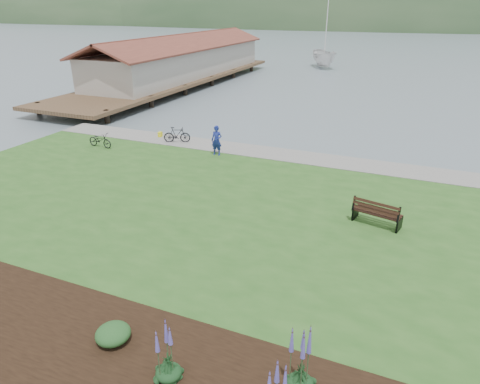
% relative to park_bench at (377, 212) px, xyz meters
% --- Properties ---
extents(ground, '(600.00, 600.00, 0.00)m').
position_rel_park_bench_xyz_m(ground, '(-4.60, -0.10, -0.96)').
color(ground, slate).
rests_on(ground, ground).
extents(lawn, '(34.00, 20.00, 0.40)m').
position_rel_park_bench_xyz_m(lawn, '(-4.60, -2.10, -0.76)').
color(lawn, '#2B5B20').
rests_on(lawn, ground).
extents(shoreline_path, '(34.00, 2.20, 0.03)m').
position_rel_park_bench_xyz_m(shoreline_path, '(-4.60, 6.80, -0.55)').
color(shoreline_path, gray).
rests_on(shoreline_path, lawn).
extents(far_hillside, '(580.00, 80.00, 38.00)m').
position_rel_park_bench_xyz_m(far_hillside, '(15.40, 169.90, -0.96)').
color(far_hillside, '#2E4C2B').
rests_on(far_hillside, ground).
extents(pier_pavilion, '(8.00, 36.00, 5.40)m').
position_rel_park_bench_xyz_m(pier_pavilion, '(-24.60, 27.42, 1.68)').
color(pier_pavilion, '#4C3826').
rests_on(pier_pavilion, ground).
extents(park_bench, '(1.94, 1.13, 1.13)m').
position_rel_park_bench_xyz_m(park_bench, '(0.00, 0.00, 0.00)').
color(park_bench, black).
rests_on(park_bench, lawn).
extents(person, '(0.76, 0.54, 2.01)m').
position_rel_park_bench_xyz_m(person, '(-9.50, 5.31, 0.44)').
color(person, navy).
rests_on(person, lawn).
extents(bicycle_a, '(0.72, 1.75, 0.89)m').
position_rel_park_bench_xyz_m(bicycle_a, '(-16.67, 3.85, -0.12)').
color(bicycle_a, black).
rests_on(bicycle_a, lawn).
extents(bicycle_b, '(1.09, 1.71, 1.00)m').
position_rel_park_bench_xyz_m(bicycle_b, '(-12.86, 6.50, -0.06)').
color(bicycle_b, black).
rests_on(bicycle_b, lawn).
extents(sailboat, '(15.60, 15.67, 29.80)m').
position_rel_park_bench_xyz_m(sailboat, '(-12.84, 47.16, -0.96)').
color(sailboat, silver).
rests_on(sailboat, ground).
extents(pannier, '(0.24, 0.34, 0.34)m').
position_rel_park_bench_xyz_m(pannier, '(-14.50, 7.10, -0.39)').
color(pannier, yellow).
rests_on(pannier, lawn).
extents(echium_1, '(0.62, 0.62, 1.96)m').
position_rel_park_bench_xyz_m(echium_1, '(-0.59, -8.78, 0.26)').
color(echium_1, '#133519').
rests_on(echium_1, garden_bed).
extents(echium_4, '(0.62, 0.62, 1.85)m').
position_rel_park_bench_xyz_m(echium_4, '(-3.47, -9.68, 0.16)').
color(echium_4, '#133519').
rests_on(echium_4, garden_bed).
extents(shrub_0, '(0.91, 0.91, 0.45)m').
position_rel_park_bench_xyz_m(shrub_0, '(-5.40, -9.22, -0.30)').
color(shrub_0, '#1E4C21').
rests_on(shrub_0, garden_bed).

